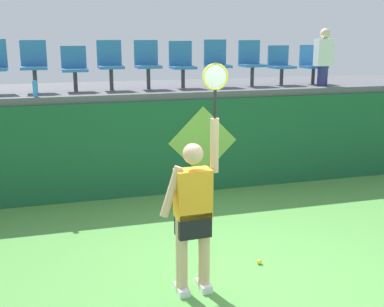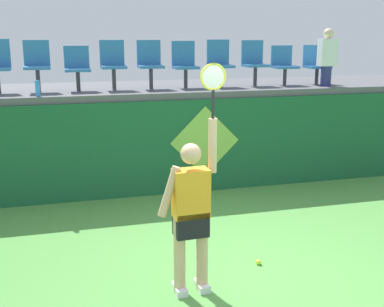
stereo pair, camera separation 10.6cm
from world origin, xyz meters
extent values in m
plane|color=#519342|center=(0.00, 0.00, 0.00)|extent=(40.00, 40.00, 0.00)
cube|color=#195633|center=(0.00, 3.42, 0.84)|extent=(11.25, 0.20, 1.67)
cube|color=#56565B|center=(0.00, 4.58, 1.73)|extent=(11.25, 2.43, 0.12)
cube|color=white|center=(-0.84, -0.08, 0.04)|extent=(0.13, 0.26, 0.08)
cube|color=white|center=(-0.58, -0.07, 0.04)|extent=(0.13, 0.26, 0.08)
cylinder|color=#DBAD84|center=(-0.84, -0.08, 0.44)|extent=(0.13, 0.13, 0.88)
cylinder|color=#DBAD84|center=(-0.58, -0.07, 0.44)|extent=(0.13, 0.13, 0.88)
cube|color=black|center=(-0.71, -0.08, 0.80)|extent=(0.37, 0.23, 0.28)
cube|color=orange|center=(-0.71, -0.08, 1.14)|extent=(0.39, 0.24, 0.52)
sphere|color=#DBAD84|center=(-0.71, -0.08, 1.58)|extent=(0.22, 0.22, 0.22)
cylinder|color=#DBAD84|center=(-0.95, -0.09, 1.19)|extent=(0.26, 0.10, 0.55)
cylinder|color=#DBAD84|center=(-0.47, -0.07, 1.65)|extent=(0.09, 0.09, 0.58)
cylinder|color=black|center=(-0.47, -0.07, 2.09)|extent=(0.03, 0.03, 0.30)
torus|color=gold|center=(-0.47, -0.07, 2.37)|extent=(0.28, 0.03, 0.28)
ellipsoid|color=silver|center=(-0.47, -0.07, 2.37)|extent=(0.24, 0.03, 0.24)
sphere|color=#D1E533|center=(0.26, 0.32, 0.03)|extent=(0.07, 0.07, 0.07)
cylinder|color=#338CE5|center=(-2.33, 3.50, 1.92)|extent=(0.07, 0.07, 0.26)
cylinder|color=#38383D|center=(-2.33, 4.09, 1.99)|extent=(0.07, 0.07, 0.40)
cube|color=#2D70B2|center=(-2.33, 4.09, 2.22)|extent=(0.44, 0.42, 0.05)
cube|color=#2D70B2|center=(-2.33, 4.28, 2.46)|extent=(0.44, 0.04, 0.44)
cylinder|color=#38383D|center=(-1.66, 4.09, 1.97)|extent=(0.07, 0.07, 0.35)
cube|color=#2D70B2|center=(-1.66, 4.09, 2.17)|extent=(0.44, 0.42, 0.05)
cube|color=#2D70B2|center=(-1.66, 4.28, 2.39)|extent=(0.44, 0.04, 0.39)
cylinder|color=#38383D|center=(-1.03, 4.09, 1.99)|extent=(0.07, 0.07, 0.39)
cube|color=#2D70B2|center=(-1.03, 4.09, 2.21)|extent=(0.44, 0.42, 0.05)
cube|color=#2D70B2|center=(-1.03, 4.28, 2.45)|extent=(0.44, 0.04, 0.45)
cylinder|color=#38383D|center=(-0.35, 4.09, 1.99)|extent=(0.07, 0.07, 0.38)
cube|color=#2D70B2|center=(-0.35, 4.09, 2.20)|extent=(0.44, 0.42, 0.05)
cube|color=#2D70B2|center=(-0.35, 4.28, 2.45)|extent=(0.44, 0.04, 0.45)
cylinder|color=#38383D|center=(0.30, 4.09, 1.97)|extent=(0.07, 0.07, 0.36)
cube|color=#2D70B2|center=(0.30, 4.09, 2.18)|extent=(0.44, 0.42, 0.05)
cube|color=#2D70B2|center=(0.30, 4.28, 2.43)|extent=(0.44, 0.04, 0.46)
cylinder|color=#38383D|center=(0.99, 4.09, 1.98)|extent=(0.07, 0.07, 0.37)
cube|color=#2D70B2|center=(0.99, 4.09, 2.19)|extent=(0.44, 0.42, 0.05)
cube|color=#2D70B2|center=(0.99, 4.28, 2.44)|extent=(0.44, 0.04, 0.47)
cylinder|color=#38383D|center=(1.70, 4.09, 1.98)|extent=(0.07, 0.07, 0.37)
cube|color=#2D70B2|center=(1.70, 4.09, 2.19)|extent=(0.44, 0.42, 0.05)
cube|color=#2D70B2|center=(1.70, 4.28, 2.44)|extent=(0.44, 0.04, 0.45)
cylinder|color=#38383D|center=(2.32, 4.09, 1.96)|extent=(0.07, 0.07, 0.33)
cube|color=#2D70B2|center=(2.32, 4.09, 2.15)|extent=(0.44, 0.42, 0.05)
cube|color=#2D70B2|center=(2.32, 4.28, 2.37)|extent=(0.44, 0.04, 0.39)
cylinder|color=#38383D|center=(3.02, 4.09, 1.95)|extent=(0.07, 0.07, 0.32)
cube|color=#2D70B2|center=(3.02, 4.09, 2.14)|extent=(0.44, 0.42, 0.05)
cube|color=#2D70B2|center=(3.02, 4.28, 2.37)|extent=(0.44, 0.04, 0.40)
cylinder|color=navy|center=(3.02, 3.73, 1.99)|extent=(0.20, 0.20, 0.39)
cube|color=white|center=(3.02, 3.73, 2.44)|extent=(0.34, 0.20, 0.51)
sphere|color=beige|center=(3.02, 3.73, 2.79)|extent=(0.19, 0.19, 0.19)
cube|color=#195633|center=(0.45, 3.31, 0.00)|extent=(0.90, 0.01, 0.00)
plane|color=#8CC64C|center=(0.45, 3.31, 0.92)|extent=(1.27, 0.00, 1.27)
camera|label=1|loc=(-2.11, -4.88, 2.80)|focal=46.25mm
camera|label=2|loc=(-2.01, -4.91, 2.80)|focal=46.25mm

